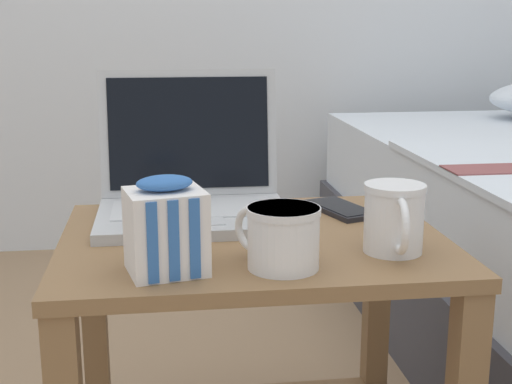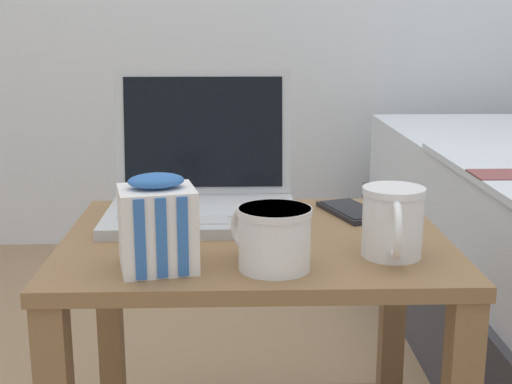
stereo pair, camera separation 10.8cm
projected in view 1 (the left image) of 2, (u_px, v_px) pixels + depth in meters
name	position (u px, v px, depth m)	size (l,w,h in m)	color
bedside_table	(253.00, 344.00, 1.17)	(0.60, 0.47, 0.52)	olive
laptop	(192.00, 188.00, 1.24)	(0.32, 0.27, 0.25)	#B7BABC
mug_front_left	(282.00, 234.00, 0.97)	(0.11, 0.12, 0.09)	white
mug_front_right	(394.00, 215.00, 1.04)	(0.09, 0.13, 0.10)	white
snack_bag	(166.00, 228.00, 0.95)	(0.12, 0.11, 0.13)	white
cell_phone	(341.00, 209.00, 1.27)	(0.11, 0.16, 0.01)	black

